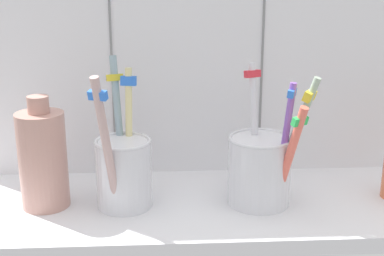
{
  "coord_description": "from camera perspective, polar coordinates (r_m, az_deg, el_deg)",
  "views": [
    {
      "loc": [
        -3.49,
        -63.54,
        31.39
      ],
      "look_at": [
        0.0,
        -0.62,
        12.29
      ],
      "focal_mm": 49.6,
      "sensor_mm": 36.0,
      "label": 1
    }
  ],
  "objects": [
    {
      "name": "ceramic_vase",
      "position": [
        0.69,
        -15.83,
        -3.32
      ],
      "size": [
        6.03,
        6.03,
        14.46
      ],
      "color": "tan",
      "rests_on": "counter_slab"
    },
    {
      "name": "toothbrush_cup_right",
      "position": [
        0.68,
        7.44,
        -4.14
      ],
      "size": [
        10.34,
        9.94,
        17.95
      ],
      "color": "silver",
      "rests_on": "counter_slab"
    },
    {
      "name": "toothbrush_cup_left",
      "position": [
        0.68,
        -7.41,
        -4.29
      ],
      "size": [
        7.18,
        12.01,
        18.82
      ],
      "color": "silver",
      "rests_on": "counter_slab"
    },
    {
      "name": "counter_slab",
      "position": [
        0.71,
        -0.03,
        -8.66
      ],
      "size": [
        64.0,
        22.0,
        2.0
      ],
      "primitive_type": "cube",
      "color": "silver",
      "rests_on": "ground"
    },
    {
      "name": "tile_wall_back",
      "position": [
        0.76,
        -0.53,
        10.16
      ],
      "size": [
        64.0,
        2.2,
        45.0
      ],
      "color": "white",
      "rests_on": "ground"
    }
  ]
}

